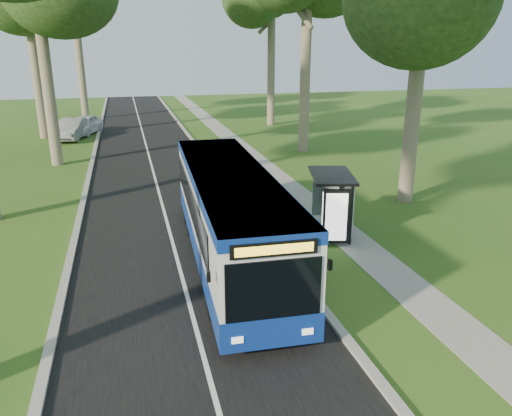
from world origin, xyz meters
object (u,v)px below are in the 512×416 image
(bus, at_px, (230,216))
(bus_stop_sign, at_px, (288,215))
(car_white, at_px, (84,125))
(litter_bin, at_px, (266,204))
(car_silver, at_px, (72,129))
(bus_shelter, at_px, (339,195))

(bus, distance_m, bus_stop_sign, 2.06)
(bus_stop_sign, relative_size, car_white, 0.49)
(bus, relative_size, bus_stop_sign, 5.29)
(litter_bin, relative_size, car_silver, 0.21)
(bus, height_order, car_silver, bus)
(car_white, distance_m, car_silver, 2.32)
(bus_stop_sign, bearing_deg, bus_shelter, 13.54)
(bus_shelter, height_order, litter_bin, bus_shelter)
(bus, bearing_deg, bus_shelter, 16.92)
(litter_bin, bearing_deg, bus_shelter, -58.81)
(bus_stop_sign, xyz_separation_m, bus_shelter, (2.29, 1.03, 0.26))
(bus, bearing_deg, bus_stop_sign, 5.02)
(bus_shelter, bearing_deg, bus_stop_sign, -141.43)
(bus_stop_sign, height_order, car_silver, bus_stop_sign)
(bus, distance_m, litter_bin, 5.02)
(bus_shelter, height_order, car_silver, bus_shelter)
(bus_stop_sign, height_order, bus_shelter, bus_shelter)
(bus_stop_sign, xyz_separation_m, car_silver, (-9.13, 25.35, -0.63))
(bus_stop_sign, bearing_deg, car_white, 96.11)
(litter_bin, height_order, car_white, car_white)
(bus, xyz_separation_m, bus_shelter, (4.34, 1.13, 0.06))
(bus, height_order, litter_bin, bus)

